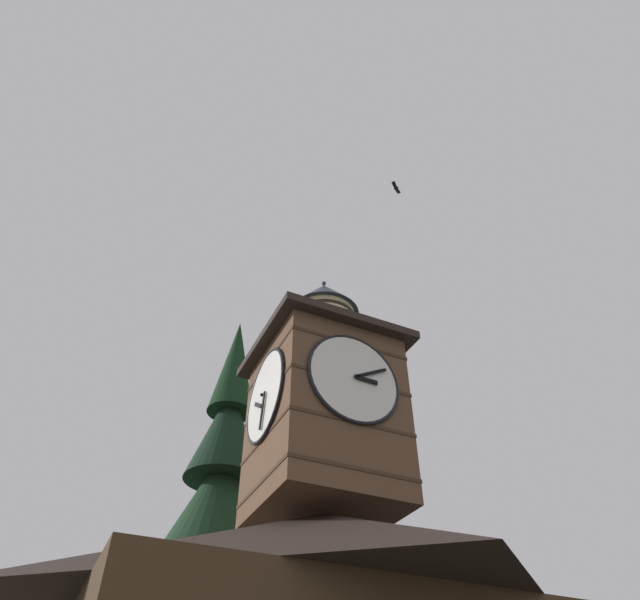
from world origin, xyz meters
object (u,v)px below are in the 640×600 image
object	(u,v)px
clock_tower	(324,404)
moon	(358,588)
flying_bird_high	(396,188)
pine_tree_behind	(210,579)

from	to	relation	value
clock_tower	moon	xyz separation A→B (m)	(-18.62, -32.64, 4.42)
clock_tower	flying_bird_high	distance (m)	11.02
pine_tree_behind	moon	bearing A→B (deg)	-126.93
pine_tree_behind	flying_bird_high	distance (m)	16.23
clock_tower	flying_bird_high	bearing A→B (deg)	162.41
clock_tower	moon	size ratio (longest dim) A/B	4.40
flying_bird_high	pine_tree_behind	bearing A→B (deg)	-61.49
clock_tower	pine_tree_behind	world-z (taller)	pine_tree_behind
clock_tower	flying_bird_high	world-z (taller)	flying_bird_high
flying_bird_high	moon	bearing A→B (deg)	-115.00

